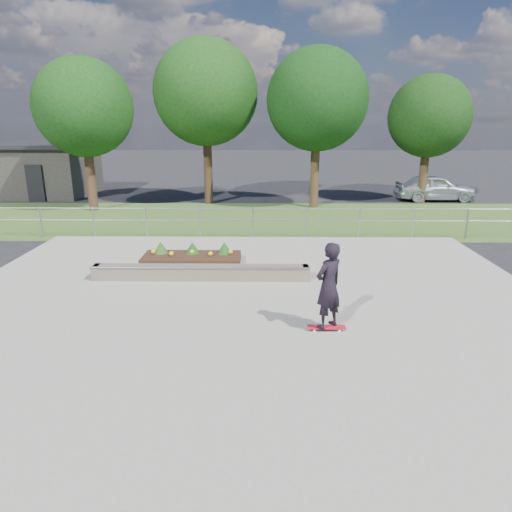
{
  "coord_description": "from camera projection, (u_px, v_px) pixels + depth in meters",
  "views": [
    {
      "loc": [
        0.34,
        -9.26,
        4.32
      ],
      "look_at": [
        0.2,
        1.5,
        1.1
      ],
      "focal_mm": 32.0,
      "sensor_mm": 36.0,
      "label": 1
    }
  ],
  "objects": [
    {
      "name": "tree_mid_right",
      "position": [
        317.0,
        100.0,
        21.99
      ],
      "size": [
        4.9,
        4.9,
        7.7
      ],
      "color": "#342315",
      "rests_on": "ground"
    },
    {
      "name": "planter_bed",
      "position": [
        192.0,
        257.0,
        14.13
      ],
      "size": [
        3.0,
        1.2,
        0.61
      ],
      "color": "black",
      "rests_on": "concrete_slab"
    },
    {
      "name": "ground",
      "position": [
        246.0,
        323.0,
        10.11
      ],
      "size": [
        120.0,
        120.0,
        0.0
      ],
      "primitive_type": "plane",
      "color": "black",
      "rests_on": "ground"
    },
    {
      "name": "tree_mid_left",
      "position": [
        206.0,
        93.0,
        22.91
      ],
      "size": [
        5.25,
        5.25,
        8.25
      ],
      "color": "black",
      "rests_on": "ground"
    },
    {
      "name": "tree_far_left",
      "position": [
        84.0,
        108.0,
        21.27
      ],
      "size": [
        4.55,
        4.55,
        7.15
      ],
      "color": "#372116",
      "rests_on": "ground"
    },
    {
      "name": "parked_car",
      "position": [
        435.0,
        188.0,
        25.2
      ],
      "size": [
        4.23,
        1.7,
        1.44
      ],
      "primitive_type": "imported",
      "rotation": [
        0.0,
        0.0,
        1.57
      ],
      "color": "#ADB1B7",
      "rests_on": "ground"
    },
    {
      "name": "tree_far_right",
      "position": [
        429.0,
        117.0,
        23.57
      ],
      "size": [
        4.2,
        4.2,
        6.6
      ],
      "color": "#332314",
      "rests_on": "ground"
    },
    {
      "name": "concrete_slab",
      "position": [
        246.0,
        322.0,
        10.1
      ],
      "size": [
        15.0,
        15.0,
        0.06
      ],
      "primitive_type": "cube",
      "color": "gray",
      "rests_on": "ground"
    },
    {
      "name": "building",
      "position": [
        21.0,
        169.0,
        27.09
      ],
      "size": [
        8.4,
        5.4,
        3.0
      ],
      "color": "#2B2926",
      "rests_on": "ground"
    },
    {
      "name": "skateboarder",
      "position": [
        329.0,
        286.0,
        9.34
      ],
      "size": [
        0.8,
        0.76,
        1.92
      ],
      "color": "silver",
      "rests_on": "concrete_slab"
    },
    {
      "name": "grind_ledge",
      "position": [
        201.0,
        272.0,
        12.62
      ],
      "size": [
        6.0,
        0.44,
        0.43
      ],
      "color": "brown",
      "rests_on": "concrete_slab"
    },
    {
      "name": "grass_verge",
      "position": [
        254.0,
        219.0,
        20.65
      ],
      "size": [
        30.0,
        8.0,
        0.02
      ],
      "primitive_type": "cube",
      "color": "#355221",
      "rests_on": "ground"
    },
    {
      "name": "fence",
      "position": [
        253.0,
        219.0,
        17.08
      ],
      "size": [
        20.06,
        0.06,
        1.2
      ],
      "color": "gray",
      "rests_on": "ground"
    }
  ]
}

